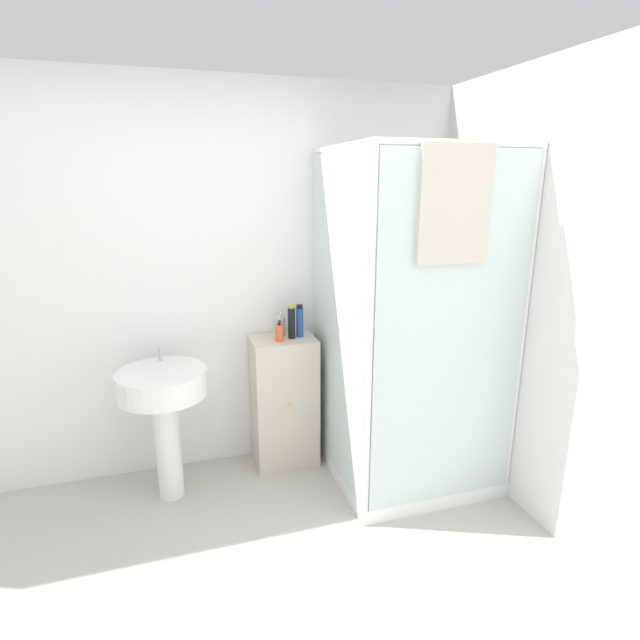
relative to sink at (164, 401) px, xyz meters
name	(u,v)px	position (x,y,z in m)	size (l,w,h in m)	color
wall_back	(208,284)	(0.33, 0.37, 0.62)	(6.40, 0.06, 2.50)	white
shower_enclosure	(403,399)	(1.44, -0.24, -0.08)	(0.97, 1.00, 2.09)	white
vanity_cabinet	(284,401)	(0.77, 0.17, -0.19)	(0.42, 0.33, 0.90)	beige
sink	(164,401)	(0.00, 0.00, 0.00)	(0.52, 0.52, 0.96)	white
soap_dispenser	(279,333)	(0.73, 0.12, 0.32)	(0.05, 0.05, 0.14)	#E5562D
shampoo_bottle_tall_black	(291,322)	(0.82, 0.16, 0.37)	(0.05, 0.05, 0.23)	black
shampoo_bottle_blue	(300,321)	(0.88, 0.18, 0.37)	(0.05, 0.05, 0.22)	#1E4C93
lotion_bottle_white	(281,325)	(0.78, 0.25, 0.33)	(0.06, 0.06, 0.16)	beige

